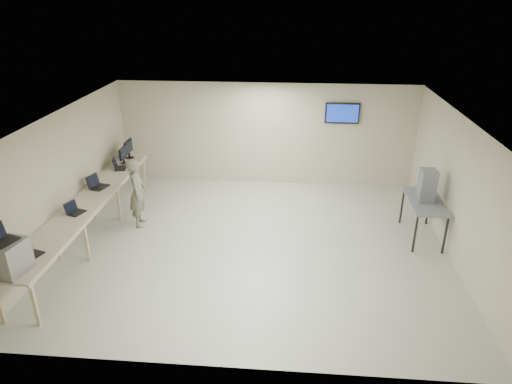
# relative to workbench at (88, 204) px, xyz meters

# --- Properties ---
(room) EXTENTS (8.01, 7.01, 2.81)m
(room) POSITION_rel_workbench_xyz_m (3.62, 0.06, 0.58)
(room) COLOR beige
(room) RESTS_ON ground
(workbench) EXTENTS (0.76, 6.00, 0.90)m
(workbench) POSITION_rel_workbench_xyz_m (0.00, 0.00, 0.00)
(workbench) COLOR #BBB69D
(workbench) RESTS_ON ground
(equipment_box) EXTENTS (0.55, 0.60, 0.55)m
(equipment_box) POSITION_rel_workbench_xyz_m (-0.06, -2.69, 0.35)
(equipment_box) COLOR gray
(equipment_box) RESTS_ON workbench
(laptop_on_box) EXTENTS (0.41, 0.44, 0.29)m
(laptop_on_box) POSITION_rel_workbench_xyz_m (-0.12, -2.69, 0.70)
(laptop_on_box) COLOR black
(laptop_on_box) RESTS_ON equipment_box
(laptop_0) EXTENTS (0.38, 0.40, 0.27)m
(laptop_0) POSITION_rel_workbench_xyz_m (-0.06, -2.21, 0.14)
(laptop_0) COLOR black
(laptop_0) RESTS_ON workbench
(laptop_1) EXTENTS (0.36, 0.38, 0.25)m
(laptop_1) POSITION_rel_workbench_xyz_m (-0.01, -0.59, 0.14)
(laptop_1) COLOR black
(laptop_1) RESTS_ON workbench
(laptop_2) EXTENTS (0.42, 0.46, 0.31)m
(laptop_2) POSITION_rel_workbench_xyz_m (-0.08, 0.70, 0.15)
(laptop_2) COLOR black
(laptop_2) RESTS_ON workbench
(laptop_3) EXTENTS (0.38, 0.43, 0.29)m
(laptop_3) POSITION_rel_workbench_xyz_m (-0.03, 1.91, 0.15)
(laptop_3) COLOR black
(laptop_3) RESTS_ON workbench
(monitor_near) EXTENTS (0.19, 0.44, 0.43)m
(monitor_near) POSITION_rel_workbench_xyz_m (-0.01, 2.28, 0.33)
(monitor_near) COLOR black
(monitor_near) RESTS_ON workbench
(monitor_far) EXTENTS (0.22, 0.49, 0.49)m
(monitor_far) POSITION_rel_workbench_xyz_m (-0.01, 2.70, 0.37)
(monitor_far) COLOR black
(monitor_far) RESTS_ON workbench
(soldier) EXTENTS (0.48, 0.65, 1.61)m
(soldier) POSITION_rel_workbench_xyz_m (0.85, 0.70, -0.02)
(soldier) COLOR #585D48
(soldier) RESTS_ON ground
(side_table) EXTENTS (0.70, 1.50, 0.90)m
(side_table) POSITION_rel_workbench_xyz_m (7.19, 0.63, 0.00)
(side_table) COLOR slate
(side_table) RESTS_ON ground
(storage_bins) EXTENTS (0.33, 0.36, 0.69)m
(storage_bins) POSITION_rel_workbench_xyz_m (7.17, 0.63, 0.42)
(storage_bins) COLOR gray
(storage_bins) RESTS_ON side_table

